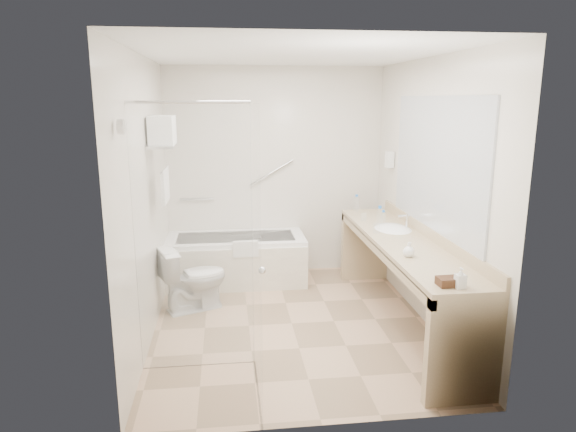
{
  "coord_description": "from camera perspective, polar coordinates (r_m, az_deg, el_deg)",
  "views": [
    {
      "loc": [
        -0.59,
        -4.57,
        2.13
      ],
      "look_at": [
        0.0,
        0.3,
        1.0
      ],
      "focal_mm": 32.0,
      "sensor_mm": 36.0,
      "label": 1
    }
  ],
  "objects": [
    {
      "name": "drinking_glass_near",
      "position": [
        5.54,
        8.42,
        -0.09
      ],
      "size": [
        0.08,
        0.08,
        0.08
      ],
      "primitive_type": "cylinder",
      "rotation": [
        0.0,
        0.0,
        -0.29
      ],
      "color": "silver",
      "rests_on": "vanity_counter"
    },
    {
      "name": "water_bottle_right",
      "position": [
        5.98,
        7.62,
        1.37
      ],
      "size": [
        0.06,
        0.06,
        0.2
      ],
      "rotation": [
        0.0,
        0.0,
        0.3
      ],
      "color": "silver",
      "rests_on": "vanity_counter"
    },
    {
      "name": "mirror",
      "position": [
        4.84,
        16.1,
        5.59
      ],
      "size": [
        0.02,
        2.0,
        1.2
      ],
      "primitive_type": "cube",
      "color": "#B0B6BD",
      "rests_on": "wall_right"
    },
    {
      "name": "floor",
      "position": [
        5.07,
        0.42,
        -11.84
      ],
      "size": [
        3.2,
        3.2,
        0.0
      ],
      "primitive_type": "plane",
      "color": "tan",
      "rests_on": "ground"
    },
    {
      "name": "grab_bar_short",
      "position": [
        6.25,
        -10.09,
        1.89
      ],
      "size": [
        0.4,
        0.03,
        0.03
      ],
      "primitive_type": "cylinder",
      "rotation": [
        0.0,
        1.57,
        0.0
      ],
      "color": "silver",
      "rests_on": "wall_back"
    },
    {
      "name": "drinking_glass_far",
      "position": [
        5.05,
        9.79,
        -1.34
      ],
      "size": [
        0.09,
        0.09,
        0.09
      ],
      "primitive_type": "cylinder",
      "rotation": [
        0.0,
        0.0,
        0.35
      ],
      "color": "silver",
      "rests_on": "vanity_counter"
    },
    {
      "name": "soap_bottle_a",
      "position": [
        3.75,
        18.57,
        -7.12
      ],
      "size": [
        0.08,
        0.15,
        0.07
      ],
      "primitive_type": "imported",
      "rotation": [
        0.0,
        0.0,
        0.07
      ],
      "color": "silver",
      "rests_on": "vanity_counter"
    },
    {
      "name": "bathtub",
      "position": [
        6.1,
        -5.75,
        -4.8
      ],
      "size": [
        1.6,
        0.73,
        0.59
      ],
      "color": "white",
      "rests_on": "floor"
    },
    {
      "name": "sink",
      "position": [
        5.26,
        11.57,
        -1.72
      ],
      "size": [
        0.4,
        0.52,
        0.14
      ],
      "primitive_type": "ellipsoid",
      "color": "white",
      "rests_on": "vanity_counter"
    },
    {
      "name": "wall_front",
      "position": [
        3.15,
        4.17,
        -3.26
      ],
      "size": [
        2.6,
        0.1,
        2.5
      ],
      "primitive_type": "cube",
      "color": "beige",
      "rests_on": "ground"
    },
    {
      "name": "shower_enclosure",
      "position": [
        3.79,
        -7.26,
        -3.41
      ],
      "size": [
        0.96,
        0.91,
        2.11
      ],
      "color": "silver",
      "rests_on": "floor"
    },
    {
      "name": "hairdryer_unit",
      "position": [
        5.95,
        11.22,
        6.17
      ],
      "size": [
        0.08,
        0.1,
        0.18
      ],
      "primitive_type": "cube",
      "color": "silver",
      "rests_on": "wall_right"
    },
    {
      "name": "water_bottle_left",
      "position": [
        5.35,
        10.14,
        -0.04
      ],
      "size": [
        0.06,
        0.06,
        0.2
      ],
      "rotation": [
        0.0,
        0.0,
        -0.19
      ],
      "color": "silver",
      "rests_on": "vanity_counter"
    },
    {
      "name": "toilet",
      "position": [
        5.36,
        -10.43,
        -6.84
      ],
      "size": [
        0.77,
        0.61,
        0.66
      ],
      "primitive_type": "imported",
      "rotation": [
        0.0,
        0.0,
        1.96
      ],
      "color": "white",
      "rests_on": "floor"
    },
    {
      "name": "water_bottle_mid",
      "position": [
        5.3,
        10.53,
        -0.34
      ],
      "size": [
        0.05,
        0.05,
        0.17
      ],
      "rotation": [
        0.0,
        0.0,
        0.24
      ],
      "color": "silver",
      "rests_on": "vanity_counter"
    },
    {
      "name": "amenity_basket",
      "position": [
        3.78,
        17.56,
        -6.95
      ],
      "size": [
        0.18,
        0.12,
        0.06
      ],
      "primitive_type": "cube",
      "rotation": [
        0.0,
        0.0,
        0.04
      ],
      "color": "#412A17",
      "rests_on": "vanity_counter"
    },
    {
      "name": "towel_shelf",
      "position": [
        4.97,
        -13.74,
        8.27
      ],
      "size": [
        0.24,
        0.55,
        0.81
      ],
      "color": "silver",
      "rests_on": "wall_left"
    },
    {
      "name": "soap_bottle_b",
      "position": [
        4.35,
        13.28,
        -3.82
      ],
      "size": [
        0.14,
        0.15,
        0.1
      ],
      "primitive_type": "imported",
      "rotation": [
        0.0,
        0.0,
        0.42
      ],
      "color": "silver",
      "rests_on": "vanity_counter"
    },
    {
      "name": "wall_back",
      "position": [
        6.26,
        -1.44,
        4.89
      ],
      "size": [
        2.6,
        0.1,
        2.5
      ],
      "primitive_type": "cube",
      "color": "beige",
      "rests_on": "ground"
    },
    {
      "name": "wall_left",
      "position": [
        4.71,
        -15.47,
        1.73
      ],
      "size": [
        0.1,
        3.2,
        2.5
      ],
      "primitive_type": "cube",
      "color": "beige",
      "rests_on": "ground"
    },
    {
      "name": "wall_right",
      "position": [
        5.02,
        15.34,
        2.42
      ],
      "size": [
        0.1,
        3.2,
        2.5
      ],
      "primitive_type": "cube",
      "color": "beige",
      "rests_on": "ground"
    },
    {
      "name": "ceiling",
      "position": [
        4.62,
        0.47,
        17.57
      ],
      "size": [
        2.6,
        3.2,
        0.1
      ],
      "primitive_type": "cube",
      "color": "white",
      "rests_on": "wall_back"
    },
    {
      "name": "grab_bar_long",
      "position": [
        6.21,
        -1.86,
        4.82
      ],
      "size": [
        0.53,
        0.03,
        0.33
      ],
      "primitive_type": "cylinder",
      "rotation": [
        0.0,
        1.05,
        0.0
      ],
      "color": "silver",
      "rests_on": "wall_back"
    },
    {
      "name": "faucet",
      "position": [
        5.28,
        13.11,
        -0.51
      ],
      "size": [
        0.03,
        0.03,
        0.14
      ],
      "primitive_type": "cylinder",
      "color": "silver",
      "rests_on": "vanity_counter"
    },
    {
      "name": "vanity_counter",
      "position": [
        4.93,
        12.59,
        -4.92
      ],
      "size": [
        0.55,
        2.7,
        0.95
      ],
      "color": "tan",
      "rests_on": "floor"
    }
  ]
}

